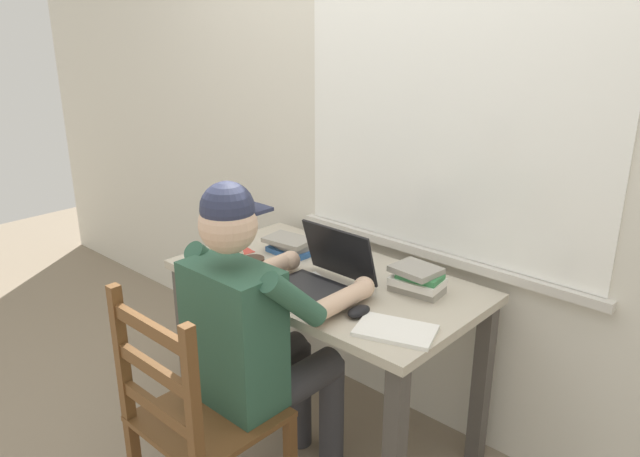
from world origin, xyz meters
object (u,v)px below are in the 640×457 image
at_px(laptop, 323,276).
at_px(computer_mouse, 359,311).
at_px(wooden_chair, 197,422).
at_px(seated_person, 258,331).
at_px(book_stack_main, 417,280).
at_px(book_stack_side, 289,245).
at_px(coffee_mug_white, 232,251).
at_px(desk, 325,302).
at_px(coffee_mug_dark, 254,269).
at_px(landscape_photo_print, 239,250).

relative_size(laptop, computer_mouse, 3.30).
height_order(wooden_chair, computer_mouse, wooden_chair).
xyz_separation_m(seated_person, book_stack_main, (0.30, 0.54, 0.11)).
distance_m(wooden_chair, book_stack_side, 0.91).
distance_m(wooden_chair, coffee_mug_white, 0.77).
bearing_deg(laptop, desk, 127.36).
bearing_deg(coffee_mug_dark, book_stack_main, 31.56).
height_order(computer_mouse, landscape_photo_print, computer_mouse).
bearing_deg(laptop, book_stack_main, 37.16).
distance_m(seated_person, wooden_chair, 0.36).
bearing_deg(landscape_photo_print, wooden_chair, -40.72).
relative_size(desk, computer_mouse, 12.41).
bearing_deg(desk, laptop, -52.64).
bearing_deg(landscape_photo_print, book_stack_main, 21.45).
bearing_deg(computer_mouse, coffee_mug_white, 178.91).
bearing_deg(laptop, seated_person, -92.79).
distance_m(desk, laptop, 0.20).
height_order(seated_person, coffee_mug_white, seated_person).
height_order(seated_person, coffee_mug_dark, seated_person).
height_order(computer_mouse, book_stack_side, book_stack_side).
bearing_deg(seated_person, computer_mouse, 43.25).
height_order(coffee_mug_white, coffee_mug_dark, coffee_mug_white).
bearing_deg(book_stack_main, coffee_mug_dark, -148.44).
relative_size(seated_person, coffee_mug_white, 11.39).
bearing_deg(laptop, book_stack_side, 153.99).
bearing_deg(coffee_mug_white, coffee_mug_dark, -14.47).
distance_m(computer_mouse, coffee_mug_dark, 0.50).
bearing_deg(landscape_photo_print, seated_person, -24.75).
height_order(wooden_chair, coffee_mug_white, wooden_chair).
relative_size(seated_person, coffee_mug_dark, 10.20).
bearing_deg(coffee_mug_dark, landscape_photo_print, 150.46).
relative_size(coffee_mug_dark, book_stack_main, 0.59).
relative_size(book_stack_main, landscape_photo_print, 1.61).
height_order(desk, laptop, laptop).
distance_m(seated_person, coffee_mug_white, 0.52).
xyz_separation_m(wooden_chair, computer_mouse, (0.26, 0.52, 0.30)).
bearing_deg(book_stack_side, wooden_chair, -66.20).
xyz_separation_m(seated_person, computer_mouse, (0.26, 0.24, 0.07)).
height_order(desk, landscape_photo_print, landscape_photo_print).
distance_m(laptop, book_stack_side, 0.40).
bearing_deg(book_stack_main, coffee_mug_white, -159.13).
xyz_separation_m(laptop, coffee_mug_white, (-0.46, -0.07, -0.00)).
relative_size(seated_person, book_stack_side, 5.83).
xyz_separation_m(desk, laptop, (0.07, -0.09, 0.17)).
bearing_deg(coffee_mug_white, seated_person, -30.19).
xyz_separation_m(coffee_mug_white, book_stack_main, (0.74, 0.28, -0.00)).
bearing_deg(landscape_photo_print, coffee_mug_dark, -19.55).
height_order(coffee_mug_white, book_stack_main, same).
relative_size(wooden_chair, book_stack_side, 4.41).
relative_size(desk, laptop, 3.76).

